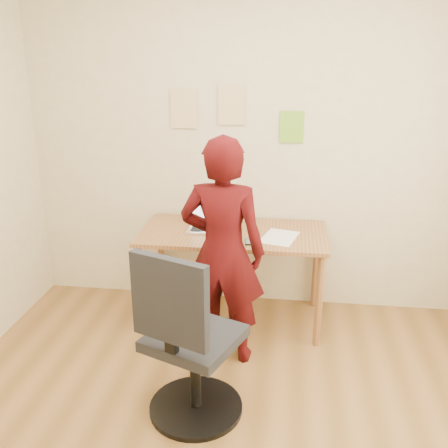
# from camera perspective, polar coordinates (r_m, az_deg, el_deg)

# --- Properties ---
(room) EXTENTS (3.58, 3.58, 2.78)m
(room) POSITION_cam_1_polar(r_m,az_deg,el_deg) (2.27, -1.44, 1.59)
(room) COLOR brown
(room) RESTS_ON ground
(desk) EXTENTS (1.40, 0.70, 0.74)m
(desk) POSITION_cam_1_polar(r_m,az_deg,el_deg) (3.80, 1.05, -2.11)
(desk) COLOR #966234
(desk) RESTS_ON ground
(laptop) EXTENTS (0.31, 0.27, 0.22)m
(laptop) POSITION_cam_1_polar(r_m,az_deg,el_deg) (3.82, -1.73, 0.20)
(laptop) COLOR silver
(laptop) RESTS_ON desk
(paper_sheet) EXTENTS (0.31, 0.38, 0.00)m
(paper_sheet) POSITION_cam_1_polar(r_m,az_deg,el_deg) (3.68, 6.35, -1.51)
(paper_sheet) COLOR white
(paper_sheet) RESTS_ON desk
(phone) EXTENTS (0.07, 0.12, 0.01)m
(phone) POSITION_cam_1_polar(r_m,az_deg,el_deg) (3.56, 2.90, -2.07)
(phone) COLOR black
(phone) RESTS_ON desk
(wall_note_left) EXTENTS (0.21, 0.00, 0.30)m
(wall_note_left) POSITION_cam_1_polar(r_m,az_deg,el_deg) (3.98, -4.60, 12.99)
(wall_note_left) COLOR #D9B882
(wall_note_left) RESTS_ON room
(wall_note_mid) EXTENTS (0.21, 0.00, 0.30)m
(wall_note_mid) POSITION_cam_1_polar(r_m,az_deg,el_deg) (3.92, 0.88, 13.43)
(wall_note_mid) COLOR #D9B882
(wall_note_mid) RESTS_ON room
(wall_note_right) EXTENTS (0.18, 0.00, 0.24)m
(wall_note_right) POSITION_cam_1_polar(r_m,az_deg,el_deg) (3.91, 7.76, 10.91)
(wall_note_right) COLOR #73BA2A
(wall_note_right) RESTS_ON room
(office_chair) EXTENTS (0.61, 0.62, 1.07)m
(office_chair) POSITION_cam_1_polar(r_m,az_deg,el_deg) (2.88, -4.14, -14.10)
(office_chair) COLOR black
(office_chair) RESTS_ON ground
(person) EXTENTS (0.60, 0.42, 1.56)m
(person) POSITION_cam_1_polar(r_m,az_deg,el_deg) (3.29, -0.15, -3.24)
(person) COLOR #3A0709
(person) RESTS_ON ground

